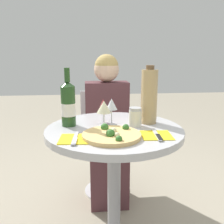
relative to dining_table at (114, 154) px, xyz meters
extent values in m
cylinder|color=gray|center=(0.00, 0.00, -0.24)|extent=(0.08, 0.08, 0.72)
cylinder|color=#B7B7BC|center=(0.00, 0.00, 0.14)|extent=(0.76, 0.76, 0.04)
cylinder|color=silver|center=(0.01, 0.67, -0.61)|extent=(0.39, 0.39, 0.01)
cylinder|color=silver|center=(0.01, 0.67, -0.42)|extent=(0.06, 0.06, 0.41)
cube|color=silver|center=(0.01, 0.67, -0.20)|extent=(0.43, 0.43, 0.03)
cube|color=silver|center=(0.01, 0.87, 0.03)|extent=(0.43, 0.02, 0.42)
cube|color=#512D33|center=(0.01, 0.51, -0.40)|extent=(0.29, 0.31, 0.44)
cube|color=#512D33|center=(0.01, 0.67, 0.08)|extent=(0.35, 0.19, 0.52)
sphere|color=#DBB293|center=(0.01, 0.67, 0.44)|extent=(0.20, 0.20, 0.20)
sphere|color=tan|center=(0.01, 0.67, 0.46)|extent=(0.19, 0.19, 0.19)
cylinder|color=#DBB26B|center=(-0.03, -0.16, 0.17)|extent=(0.29, 0.29, 0.02)
sphere|color=#336B28|center=(-0.04, -0.19, 0.19)|extent=(0.04, 0.04, 0.04)
sphere|color=#336B28|center=(-0.06, -0.08, 0.19)|extent=(0.04, 0.04, 0.04)
sphere|color=#336B28|center=(-0.04, -0.20, 0.19)|extent=(0.03, 0.03, 0.03)
sphere|color=beige|center=(-0.02, -0.13, 0.18)|extent=(0.03, 0.03, 0.03)
sphere|color=beige|center=(-0.01, -0.20, 0.18)|extent=(0.03, 0.03, 0.03)
sphere|color=#336B28|center=(-0.01, -0.26, 0.19)|extent=(0.03, 0.03, 0.03)
sphere|color=#336B28|center=(0.05, -0.09, 0.19)|extent=(0.04, 0.04, 0.04)
cylinder|color=#23471E|center=(-0.25, 0.07, 0.27)|extent=(0.08, 0.08, 0.23)
cone|color=#23471E|center=(-0.25, 0.07, 0.40)|extent=(0.08, 0.08, 0.03)
cylinder|color=#23471E|center=(-0.25, 0.07, 0.45)|extent=(0.03, 0.03, 0.08)
cylinder|color=silver|center=(-0.25, 0.07, 0.25)|extent=(0.08, 0.08, 0.07)
cylinder|color=tan|center=(0.21, 0.08, 0.32)|extent=(0.09, 0.09, 0.31)
cylinder|color=brown|center=(0.21, 0.08, 0.49)|extent=(0.05, 0.05, 0.02)
cylinder|color=silver|center=(0.12, 0.02, 0.20)|extent=(0.07, 0.07, 0.09)
cylinder|color=#B2B2B7|center=(0.12, 0.02, 0.26)|extent=(0.07, 0.07, 0.02)
cylinder|color=silver|center=(-0.05, 0.05, 0.16)|extent=(0.06, 0.06, 0.00)
cylinder|color=silver|center=(-0.05, 0.05, 0.20)|extent=(0.01, 0.01, 0.07)
cone|color=beige|center=(-0.05, 0.05, 0.27)|extent=(0.08, 0.08, 0.07)
cylinder|color=silver|center=(-0.05, 0.11, 0.16)|extent=(0.06, 0.06, 0.00)
cylinder|color=silver|center=(-0.05, 0.11, 0.19)|extent=(0.01, 0.01, 0.06)
cone|color=#9E383D|center=(-0.05, 0.11, 0.26)|extent=(0.07, 0.07, 0.08)
cylinder|color=silver|center=(-0.01, 0.08, 0.16)|extent=(0.06, 0.06, 0.00)
cylinder|color=silver|center=(-0.01, 0.08, 0.20)|extent=(0.01, 0.01, 0.08)
cone|color=silver|center=(-0.01, 0.08, 0.28)|extent=(0.07, 0.07, 0.06)
cube|color=yellow|center=(-0.21, -0.17, 0.16)|extent=(0.16, 0.16, 0.00)
cube|color=silver|center=(-0.21, -0.17, 0.17)|extent=(0.03, 0.19, 0.00)
cube|color=silver|center=(-0.21, -0.22, 0.17)|extent=(0.03, 0.09, 0.00)
cube|color=yellow|center=(0.20, -0.16, 0.16)|extent=(0.16, 0.16, 0.00)
cube|color=silver|center=(0.20, -0.16, 0.17)|extent=(0.03, 0.19, 0.00)
cube|color=black|center=(0.20, -0.20, 0.17)|extent=(0.03, 0.09, 0.00)
camera|label=1|loc=(-0.15, -1.32, 0.56)|focal=40.00mm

